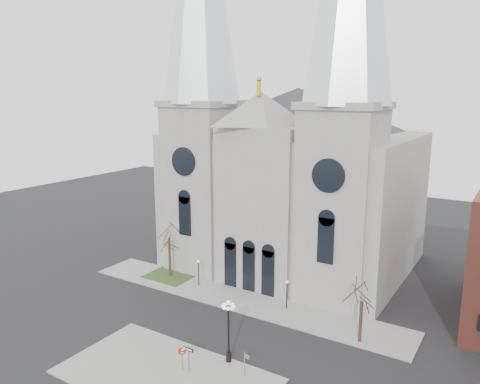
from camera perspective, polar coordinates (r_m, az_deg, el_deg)
The scene contains 13 objects.
ground at distance 47.52m, azimuth -7.73°, elevation -17.50°, with size 160.00×160.00×0.00m, color black.
sidewalk_near at distance 42.57m, azimuth -9.01°, elevation -21.25°, with size 18.00×10.00×0.14m, color gray.
sidewalk_far at distance 55.39m, azimuth -0.26°, elevation -12.82°, with size 40.00×6.00×0.14m, color gray.
grass_patch at distance 62.19m, azimuth -8.49°, elevation -10.09°, with size 6.00×5.00×0.18m, color #2B431D.
cathedral at distance 60.83m, azimuth 5.76°, elevation 7.36°, with size 33.00×26.66×54.00m.
tree_left at distance 60.35m, azimuth -8.65°, elevation -5.24°, with size 3.20×3.20×7.50m.
tree_right at distance 46.20m, azimuth 14.63°, elevation -12.49°, with size 3.20×3.20×6.00m.
ped_lamp_left at distance 58.06m, azimuth -5.07°, elevation -9.25°, with size 0.32×0.32×3.26m.
ped_lamp_right at distance 52.19m, azimuth 5.73°, elevation -11.78°, with size 0.32×0.32×3.26m.
stop_sign at distance 42.07m, azimuth -7.08°, elevation -18.93°, with size 0.80×0.20×2.24m.
globe_lamp at distance 42.00m, azimuth -1.41°, elevation -15.72°, with size 1.53×1.53×5.79m.
one_way_sign at distance 41.87m, azimuth -6.27°, elevation -19.12°, with size 1.04×0.10×2.37m.
street_name_sign at distance 41.23m, azimuth 0.63°, elevation -20.03°, with size 0.69×0.21×2.20m.
Camera 1 is at (26.94, -31.47, 23.28)m, focal length 35.00 mm.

